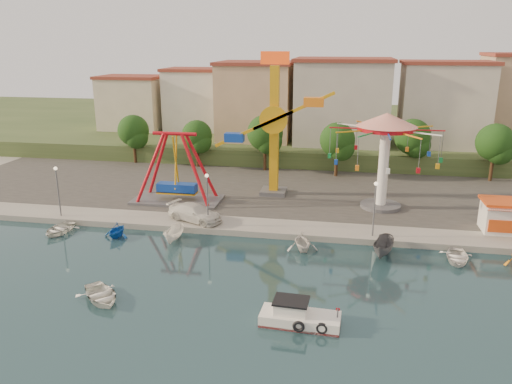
% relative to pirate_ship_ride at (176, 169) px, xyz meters
% --- Properties ---
extents(ground, '(200.00, 200.00, 0.00)m').
position_rel_pirate_ship_ride_xyz_m(ground, '(13.55, -19.94, -4.39)').
color(ground, '#143139').
rests_on(ground, ground).
extents(quay_deck, '(200.00, 100.00, 0.60)m').
position_rel_pirate_ship_ride_xyz_m(quay_deck, '(13.55, 42.06, -4.09)').
color(quay_deck, '#9E998E').
rests_on(quay_deck, ground).
extents(asphalt_pad, '(90.00, 28.00, 0.01)m').
position_rel_pirate_ship_ride_xyz_m(asphalt_pad, '(13.55, 10.06, -3.79)').
color(asphalt_pad, '#4C4944').
rests_on(asphalt_pad, quay_deck).
extents(hill_terrace, '(200.00, 60.00, 3.00)m').
position_rel_pirate_ship_ride_xyz_m(hill_terrace, '(13.55, 47.06, -2.89)').
color(hill_terrace, '#384C26').
rests_on(hill_terrace, ground).
extents(pirate_ship_ride, '(10.00, 5.00, 8.00)m').
position_rel_pirate_ship_ride_xyz_m(pirate_ship_ride, '(0.00, 0.00, 0.00)').
color(pirate_ship_ride, '#59595E').
rests_on(pirate_ship_ride, quay_deck).
extents(kamikaze_tower, '(9.20, 3.10, 16.50)m').
position_rel_pirate_ship_ride_xyz_m(kamikaze_tower, '(10.89, 4.61, 3.91)').
color(kamikaze_tower, '#59595E').
rests_on(kamikaze_tower, quay_deck).
extents(wave_swinger, '(11.60, 11.60, 10.40)m').
position_rel_pirate_ship_ride_xyz_m(wave_swinger, '(22.76, 1.79, 3.80)').
color(wave_swinger, '#59595E').
rests_on(wave_swinger, quay_deck).
extents(booth_left, '(5.40, 3.78, 3.08)m').
position_rel_pirate_ship_ride_xyz_m(booth_left, '(34.47, -3.45, -2.23)').
color(booth_left, white).
rests_on(booth_left, quay_deck).
extents(lamp_post_0, '(0.14, 0.14, 5.00)m').
position_rel_pirate_ship_ride_xyz_m(lamp_post_0, '(-10.45, -6.94, -1.29)').
color(lamp_post_0, '#59595E').
rests_on(lamp_post_0, quay_deck).
extents(lamp_post_1, '(0.14, 0.14, 5.00)m').
position_rel_pirate_ship_ride_xyz_m(lamp_post_1, '(5.55, -6.94, -1.29)').
color(lamp_post_1, '#59595E').
rests_on(lamp_post_1, quay_deck).
extents(lamp_post_2, '(0.14, 0.14, 5.00)m').
position_rel_pirate_ship_ride_xyz_m(lamp_post_2, '(21.55, -6.94, -1.29)').
color(lamp_post_2, '#59595E').
rests_on(lamp_post_2, quay_deck).
extents(tree_0, '(4.60, 4.60, 7.19)m').
position_rel_pirate_ship_ride_xyz_m(tree_0, '(-12.45, 17.04, 1.08)').
color(tree_0, '#382314').
rests_on(tree_0, quay_deck).
extents(tree_1, '(4.35, 4.35, 6.80)m').
position_rel_pirate_ship_ride_xyz_m(tree_1, '(-2.45, 16.30, 0.81)').
color(tree_1, '#382314').
rests_on(tree_1, quay_deck).
extents(tree_2, '(5.02, 5.02, 7.85)m').
position_rel_pirate_ship_ride_xyz_m(tree_2, '(7.55, 15.87, 1.52)').
color(tree_2, '#382314').
rests_on(tree_2, quay_deck).
extents(tree_3, '(4.68, 4.68, 7.32)m').
position_rel_pirate_ship_ride_xyz_m(tree_3, '(17.55, 14.42, 1.16)').
color(tree_3, '#382314').
rests_on(tree_3, quay_deck).
extents(tree_4, '(4.86, 4.86, 7.60)m').
position_rel_pirate_ship_ride_xyz_m(tree_4, '(27.55, 17.42, 1.35)').
color(tree_4, '#382314').
rests_on(tree_4, quay_deck).
extents(tree_5, '(4.83, 4.83, 7.54)m').
position_rel_pirate_ship_ride_xyz_m(tree_5, '(37.55, 15.60, 1.31)').
color(tree_5, '#382314').
rests_on(tree_5, quay_deck).
extents(building_0, '(9.26, 9.53, 11.87)m').
position_rel_pirate_ship_ride_xyz_m(building_0, '(-19.82, 26.13, 4.54)').
color(building_0, beige).
rests_on(building_0, hill_terrace).
extents(building_1, '(12.33, 9.01, 8.63)m').
position_rel_pirate_ship_ride_xyz_m(building_1, '(-7.78, 31.45, 2.92)').
color(building_1, silver).
rests_on(building_1, hill_terrace).
extents(building_2, '(11.95, 9.28, 11.23)m').
position_rel_pirate_ship_ride_xyz_m(building_2, '(5.36, 32.02, 4.22)').
color(building_2, tan).
rests_on(building_2, hill_terrace).
extents(building_3, '(12.59, 10.50, 9.20)m').
position_rel_pirate_ship_ride_xyz_m(building_3, '(19.15, 28.86, 3.20)').
color(building_3, beige).
rests_on(building_3, hill_terrace).
extents(building_4, '(10.75, 9.23, 9.24)m').
position_rel_pirate_ship_ride_xyz_m(building_4, '(32.62, 32.26, 3.22)').
color(building_4, beige).
rests_on(building_4, hill_terrace).
extents(cabin_motorboat, '(5.40, 2.32, 1.87)m').
position_rel_pirate_ship_ride_xyz_m(cabin_motorboat, '(16.07, -22.51, -3.89)').
color(cabin_motorboat, white).
rests_on(cabin_motorboat, ground).
extents(rowboat_a, '(5.05, 5.04, 0.86)m').
position_rel_pirate_ship_ride_xyz_m(rowboat_a, '(1.61, -21.90, -3.96)').
color(rowboat_a, white).
rests_on(rowboat_a, ground).
extents(van, '(6.35, 4.41, 1.71)m').
position_rel_pirate_ship_ride_xyz_m(van, '(3.90, -5.94, -2.94)').
color(van, silver).
rests_on(van, quay_deck).
extents(moored_boat_0, '(3.23, 4.25, 0.82)m').
position_rel_pirate_ship_ride_xyz_m(moored_boat_0, '(-8.81, -10.14, -3.98)').
color(moored_boat_0, white).
rests_on(moored_boat_0, ground).
extents(moored_boat_1, '(2.60, 2.95, 1.46)m').
position_rel_pirate_ship_ride_xyz_m(moored_boat_1, '(-2.71, -10.14, -3.66)').
color(moored_boat_1, blue).
rests_on(moored_boat_1, ground).
extents(moored_boat_2, '(1.47, 3.62, 1.38)m').
position_rel_pirate_ship_ride_xyz_m(moored_boat_2, '(3.10, -10.14, -3.70)').
color(moored_boat_2, white).
rests_on(moored_boat_2, ground).
extents(moored_boat_4, '(3.61, 3.90, 1.70)m').
position_rel_pirate_ship_ride_xyz_m(moored_boat_4, '(15.22, -10.14, -3.54)').
color(moored_boat_4, silver).
rests_on(moored_boat_4, ground).
extents(moored_boat_5, '(2.55, 4.42, 1.61)m').
position_rel_pirate_ship_ride_xyz_m(moored_boat_5, '(22.37, -10.14, -3.59)').
color(moored_boat_5, '#56565A').
rests_on(moored_boat_5, ground).
extents(moored_boat_6, '(3.21, 4.17, 0.80)m').
position_rel_pirate_ship_ride_xyz_m(moored_boat_6, '(28.53, -10.14, -3.99)').
color(moored_boat_6, white).
rests_on(moored_boat_6, ground).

